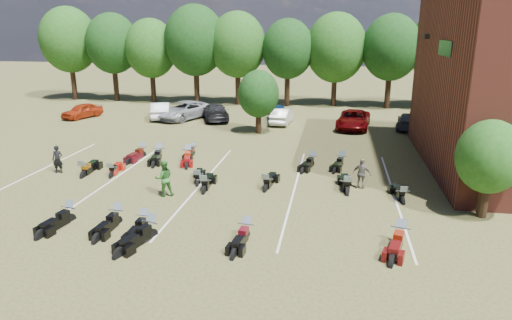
% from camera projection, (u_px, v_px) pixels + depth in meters
% --- Properties ---
extents(ground, '(160.00, 160.00, 0.00)m').
position_uv_depth(ground, '(245.00, 209.00, 21.07)').
color(ground, brown).
rests_on(ground, ground).
extents(car_0, '(2.86, 4.22, 1.33)m').
position_uv_depth(car_0, '(82.00, 111.00, 41.78)').
color(car_0, '#9A270E').
rests_on(car_0, ground).
extents(car_1, '(2.98, 4.83, 1.50)m').
position_uv_depth(car_1, '(161.00, 110.00, 41.52)').
color(car_1, silver).
rests_on(car_1, ground).
extents(car_2, '(4.81, 6.33, 1.60)m').
position_uv_depth(car_2, '(184.00, 110.00, 41.25)').
color(car_2, gray).
rests_on(car_2, ground).
extents(car_3, '(3.83, 5.54, 1.49)m').
position_uv_depth(car_3, '(215.00, 112.00, 40.87)').
color(car_3, black).
rests_on(car_3, ground).
extents(car_4, '(2.44, 4.50, 1.45)m').
position_uv_depth(car_4, '(278.00, 114.00, 40.13)').
color(car_4, navy).
rests_on(car_4, ground).
extents(car_5, '(1.72, 4.20, 1.35)m').
position_uv_depth(car_5, '(282.00, 116.00, 39.30)').
color(car_5, '#B9BAB5').
rests_on(car_5, ground).
extents(car_6, '(3.09, 5.60, 1.49)m').
position_uv_depth(car_6, '(353.00, 120.00, 37.46)').
color(car_6, '#520406').
rests_on(car_6, ground).
extents(car_7, '(2.56, 4.69, 1.29)m').
position_uv_depth(car_7, '(409.00, 121.00, 37.37)').
color(car_7, '#313236').
rests_on(car_7, ground).
extents(person_black, '(0.65, 0.49, 1.62)m').
position_uv_depth(person_black, '(58.00, 159.00, 26.02)').
color(person_black, black).
rests_on(person_black, ground).
extents(person_green, '(1.12, 1.04, 1.84)m').
position_uv_depth(person_green, '(164.00, 178.00, 22.48)').
color(person_green, '#2F6D29').
rests_on(person_green, ground).
extents(person_grey, '(1.02, 0.64, 1.62)m').
position_uv_depth(person_grey, '(362.00, 174.00, 23.52)').
color(person_grey, '#5B584E').
rests_on(person_grey, ground).
extents(motorcycle_0, '(1.08, 2.44, 1.31)m').
position_uv_depth(motorcycle_0, '(70.00, 221.00, 19.75)').
color(motorcycle_0, black).
rests_on(motorcycle_0, ground).
extents(motorcycle_2, '(0.79, 2.35, 1.30)m').
position_uv_depth(motorcycle_2, '(118.00, 224.00, 19.49)').
color(motorcycle_2, black).
rests_on(motorcycle_2, ground).
extents(motorcycle_3, '(0.74, 2.17, 1.20)m').
position_uv_depth(motorcycle_3, '(144.00, 228.00, 19.06)').
color(motorcycle_3, black).
rests_on(motorcycle_3, ground).
extents(motorcycle_4, '(1.48, 2.59, 1.37)m').
position_uv_depth(motorcycle_4, '(151.00, 237.00, 18.25)').
color(motorcycle_4, black).
rests_on(motorcycle_4, ground).
extents(motorcycle_5, '(0.91, 2.30, 1.25)m').
position_uv_depth(motorcycle_5, '(246.00, 238.00, 18.20)').
color(motorcycle_5, black).
rests_on(motorcycle_5, ground).
extents(motorcycle_6, '(1.41, 2.59, 1.37)m').
position_uv_depth(motorcycle_6, '(399.00, 244.00, 17.73)').
color(motorcycle_6, '#4A0A0A').
rests_on(motorcycle_6, ground).
extents(motorcycle_7, '(0.97, 2.23, 1.20)m').
position_uv_depth(motorcycle_7, '(112.00, 177.00, 25.55)').
color(motorcycle_7, '#99140B').
rests_on(motorcycle_7, ground).
extents(motorcycle_8, '(0.98, 2.52, 1.38)m').
position_uv_depth(motorcycle_8, '(84.00, 177.00, 25.57)').
color(motorcycle_8, black).
rests_on(motorcycle_8, ground).
extents(motorcycle_9, '(1.14, 2.31, 1.23)m').
position_uv_depth(motorcycle_9, '(198.00, 185.00, 24.30)').
color(motorcycle_9, black).
rests_on(motorcycle_9, ground).
extents(motorcycle_10, '(1.01, 2.44, 1.32)m').
position_uv_depth(motorcycle_10, '(266.00, 191.00, 23.45)').
color(motorcycle_10, black).
rests_on(motorcycle_10, ground).
extents(motorcycle_11, '(0.93, 2.46, 1.34)m').
position_uv_depth(motorcycle_11, '(204.00, 192.00, 23.19)').
color(motorcycle_11, black).
rests_on(motorcycle_11, ground).
extents(motorcycle_12, '(0.99, 2.57, 1.40)m').
position_uv_depth(motorcycle_12, '(347.00, 194.00, 22.99)').
color(motorcycle_12, black).
rests_on(motorcycle_12, ground).
extents(motorcycle_13, '(1.01, 2.25, 1.21)m').
position_uv_depth(motorcycle_13, '(402.00, 203.00, 21.84)').
color(motorcycle_13, black).
rests_on(motorcycle_13, ground).
extents(motorcycle_14, '(1.02, 2.46, 1.33)m').
position_uv_depth(motorcycle_14, '(143.00, 157.00, 29.54)').
color(motorcycle_14, '#460A10').
rests_on(motorcycle_14, ground).
extents(motorcycle_15, '(1.37, 2.55, 1.35)m').
position_uv_depth(motorcycle_15, '(188.00, 160.00, 28.79)').
color(motorcycle_15, maroon).
rests_on(motorcycle_15, ground).
extents(motorcycle_16, '(1.20, 2.59, 1.39)m').
position_uv_depth(motorcycle_16, '(160.00, 159.00, 29.09)').
color(motorcycle_16, black).
rests_on(motorcycle_16, ground).
extents(motorcycle_17, '(0.72, 2.05, 1.13)m').
position_uv_depth(motorcycle_17, '(193.00, 154.00, 30.04)').
color(motorcycle_17, black).
rests_on(motorcycle_17, ground).
extents(motorcycle_18, '(1.29, 2.33, 1.24)m').
position_uv_depth(motorcycle_18, '(312.00, 166.00, 27.63)').
color(motorcycle_18, black).
rests_on(motorcycle_18, ground).
extents(motorcycle_20, '(1.21, 2.30, 1.22)m').
position_uv_depth(motorcycle_20, '(341.00, 166.00, 27.65)').
color(motorcycle_20, black).
rests_on(motorcycle_20, ground).
extents(tree_line, '(56.00, 6.00, 9.79)m').
position_uv_depth(tree_line, '(290.00, 44.00, 46.85)').
color(tree_line, black).
rests_on(tree_line, ground).
extents(young_tree_near_building, '(2.80, 2.80, 4.16)m').
position_uv_depth(young_tree_near_building, '(490.00, 157.00, 19.50)').
color(young_tree_near_building, black).
rests_on(young_tree_near_building, ground).
extents(young_tree_midfield, '(3.20, 3.20, 4.70)m').
position_uv_depth(young_tree_midfield, '(259.00, 94.00, 35.17)').
color(young_tree_midfield, black).
rests_on(young_tree_midfield, ground).
extents(parking_lines, '(20.10, 14.00, 0.01)m').
position_uv_depth(parking_lines, '(201.00, 184.00, 24.40)').
color(parking_lines, silver).
rests_on(parking_lines, ground).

